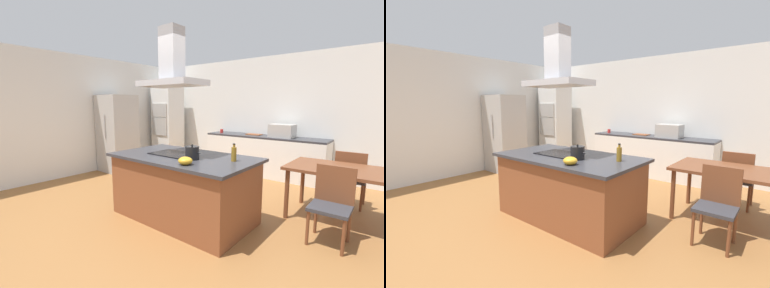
% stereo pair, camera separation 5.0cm
% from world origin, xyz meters
% --- Properties ---
extents(ground, '(16.00, 16.00, 0.00)m').
position_xyz_m(ground, '(0.00, 1.50, 0.00)').
color(ground, '#936033').
extents(wall_back, '(7.20, 0.10, 2.70)m').
position_xyz_m(wall_back, '(0.00, 3.25, 1.35)').
color(wall_back, white).
rests_on(wall_back, ground).
extents(wall_left, '(0.10, 8.80, 2.70)m').
position_xyz_m(wall_left, '(-3.45, 1.00, 1.35)').
color(wall_left, white).
rests_on(wall_left, ground).
extents(kitchen_island, '(2.00, 1.13, 0.90)m').
position_xyz_m(kitchen_island, '(0.00, 0.00, 0.45)').
color(kitchen_island, brown).
rests_on(kitchen_island, ground).
extents(cooktop, '(0.60, 0.44, 0.01)m').
position_xyz_m(cooktop, '(-0.19, 0.00, 0.91)').
color(cooktop, black).
rests_on(cooktop, kitchen_island).
extents(tea_kettle, '(0.23, 0.18, 0.20)m').
position_xyz_m(tea_kettle, '(0.25, -0.10, 0.99)').
color(tea_kettle, black).
rests_on(tea_kettle, kitchen_island).
extents(olive_oil_bottle, '(0.07, 0.07, 0.22)m').
position_xyz_m(olive_oil_bottle, '(0.72, 0.14, 0.99)').
color(olive_oil_bottle, olive).
rests_on(olive_oil_bottle, kitchen_island).
extents(mixing_bowl, '(0.17, 0.17, 0.09)m').
position_xyz_m(mixing_bowl, '(0.37, -0.39, 0.95)').
color(mixing_bowl, gold).
rests_on(mixing_bowl, kitchen_island).
extents(back_counter, '(2.71, 0.62, 0.90)m').
position_xyz_m(back_counter, '(-0.08, 2.88, 0.45)').
color(back_counter, white).
rests_on(back_counter, ground).
extents(countertop_microwave, '(0.50, 0.38, 0.28)m').
position_xyz_m(countertop_microwave, '(0.32, 2.88, 1.04)').
color(countertop_microwave, '#B2AFAA').
rests_on(countertop_microwave, back_counter).
extents(coffee_mug_red, '(0.08, 0.08, 0.09)m').
position_xyz_m(coffee_mug_red, '(-1.18, 2.82, 0.95)').
color(coffee_mug_red, red).
rests_on(coffee_mug_red, back_counter).
extents(cutting_board, '(0.34, 0.24, 0.02)m').
position_xyz_m(cutting_board, '(-0.35, 2.93, 0.91)').
color(cutting_board, brown).
rests_on(cutting_board, back_counter).
extents(wall_oven_stack, '(0.70, 0.66, 2.20)m').
position_xyz_m(wall_oven_stack, '(-2.90, 2.65, 1.10)').
color(wall_oven_stack, white).
rests_on(wall_oven_stack, ground).
extents(refrigerator, '(0.80, 0.73, 1.82)m').
position_xyz_m(refrigerator, '(-2.98, 1.00, 0.91)').
color(refrigerator, '#B2AFAA').
rests_on(refrigerator, ground).
extents(dining_table, '(1.40, 0.90, 0.75)m').
position_xyz_m(dining_table, '(1.76, 1.28, 0.67)').
color(dining_table, brown).
rests_on(dining_table, ground).
extents(chair_facing_back_wall, '(0.42, 0.42, 0.89)m').
position_xyz_m(chair_facing_back_wall, '(1.76, 1.94, 0.51)').
color(chair_facing_back_wall, '#333338').
rests_on(chair_facing_back_wall, ground).
extents(chair_facing_island, '(0.42, 0.42, 0.89)m').
position_xyz_m(chair_facing_island, '(1.76, 0.61, 0.51)').
color(chair_facing_island, '#333338').
rests_on(chair_facing_island, ground).
extents(range_hood, '(0.90, 0.55, 0.78)m').
position_xyz_m(range_hood, '(-0.19, 0.00, 2.10)').
color(range_hood, '#ADADB2').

